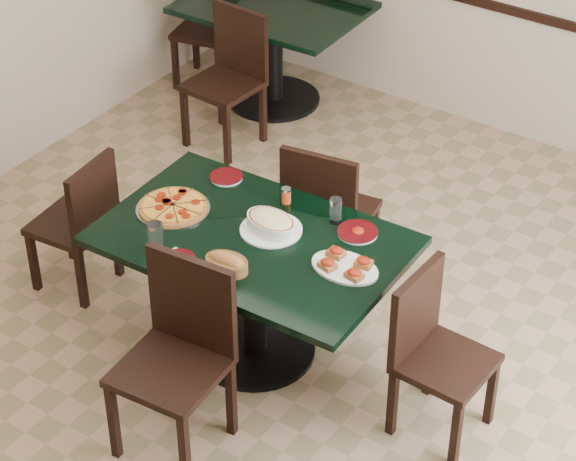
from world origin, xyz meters
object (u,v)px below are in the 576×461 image
Objects in this scene: chair_near at (180,346)px; pepperoni_pizza at (173,207)px; bruschetta_platter at (345,265)px; chair_far at (326,209)px; main_table at (253,266)px; back_table at (273,35)px; chair_left at (81,218)px; lasagna_casserole at (271,223)px; back_chair_near at (231,70)px; bread_basket at (227,263)px; chair_right at (432,346)px; back_chair_left at (216,24)px.

chair_near is 0.85m from pepperoni_pizza.
chair_near is at bearing -122.72° from bruschetta_platter.
main_table is at bearing 80.85° from chair_far.
back_table is 2.40m from chair_left.
chair_far is 1.35m from chair_left.
chair_left is 2.44× the size of bruschetta_platter.
pepperoni_pizza is 0.54m from lasagna_casserole.
chair_far is 2.47× the size of pepperoni_pizza.
main_table is 4.42× the size of bruschetta_platter.
chair_left is 0.91× the size of back_chair_near.
chair_near is at bearing -64.26° from back_table.
chair_near reaches higher than back_table.
chair_far is at bearing 56.77° from pepperoni_pizza.
chair_left is 1.23m from bread_basket.
chair_right is 2.11m from chair_left.
bread_basket is 0.68× the size of bruschetta_platter.
bruschetta_platter is (2.00, -2.25, 0.25)m from back_table.
chair_left is (0.37, -2.37, -0.06)m from back_table.
chair_near is 4.20× the size of bread_basket.
back_chair_near reaches higher than pepperoni_pizza.
lasagna_casserole is (1.46, -1.60, 0.27)m from back_chair_near.
main_table is 2.73m from back_table.
back_chair_left is at bearing -165.63° from chair_left.
back_chair_near is 2.69× the size of bruschetta_platter.
back_chair_near is 3.96× the size of bread_basket.
back_chair_near is 2.55m from bruschetta_platter.
chair_near reaches higher than back_chair_left.
main_table is 0.25m from lasagna_casserole.
chair_left reaches higher than pepperoni_pizza.
back_chair_near is at bearing 127.69° from main_table.
chair_left is 0.70m from pepperoni_pizza.
back_table is 3.01m from bread_basket.
main_table is 6.52× the size of bread_basket.
chair_far reaches higher than back_chair_left.
main_table is 4.89× the size of lasagna_casserole.
chair_left is 1.66m from bruschetta_platter.
main_table is 0.55m from bruschetta_platter.
chair_near reaches higher than chair_right.
pepperoni_pizza is at bearing 47.30° from chair_far.
back_chair_left is (-0.86, 2.34, 0.02)m from chair_left.
pepperoni_pizza is at bearing 147.24° from bread_basket.
chair_near reaches higher than chair_far.
main_table is at bearing 88.17° from chair_left.
bread_basket reaches higher than back_table.
chair_left is 2.23× the size of pepperoni_pizza.
main_table is at bearing -46.48° from back_chair_near.
chair_far reaches higher than chair_left.
back_chair_left reaches higher than pepperoni_pizza.
pepperoni_pizza is (-0.54, 0.63, 0.21)m from chair_near.
pepperoni_pizza is (-0.47, -0.72, 0.24)m from chair_far.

